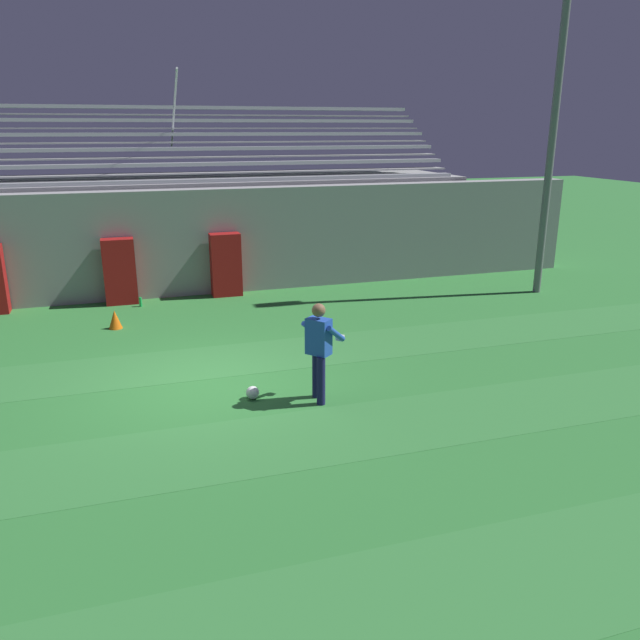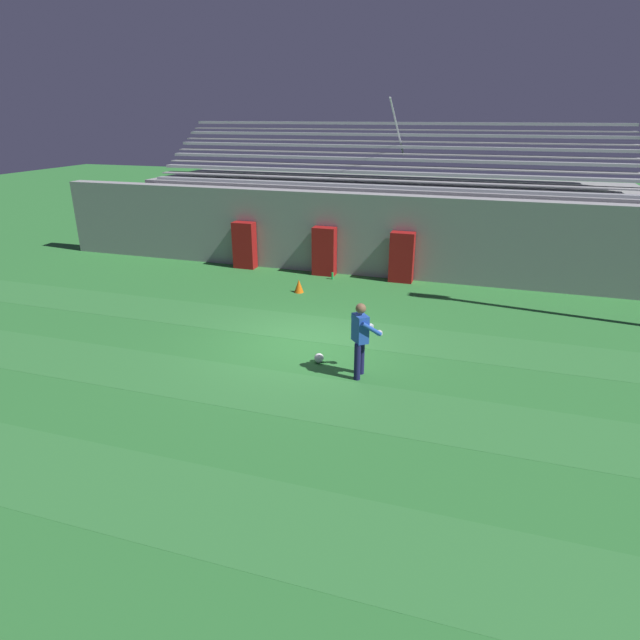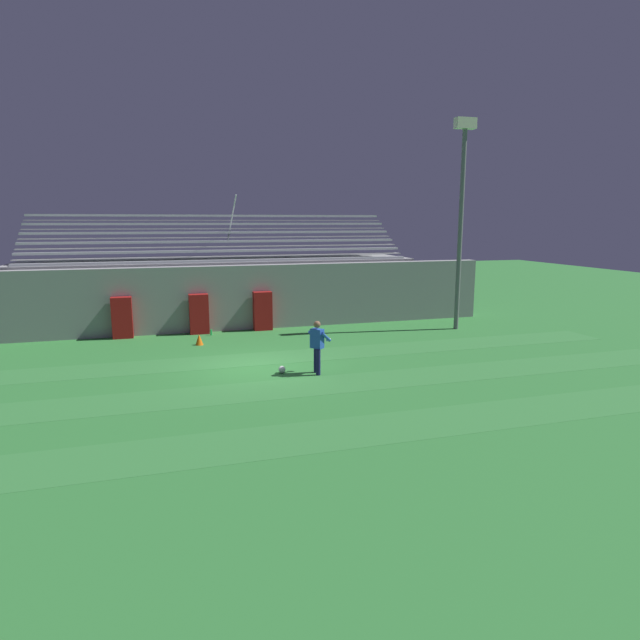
% 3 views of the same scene
% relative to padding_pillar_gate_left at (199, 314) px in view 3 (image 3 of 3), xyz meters
% --- Properties ---
extents(ground_plane, '(80.00, 80.00, 0.00)m').
position_rel_padding_pillar_gate_left_xyz_m(ground_plane, '(1.35, -5.95, -0.84)').
color(ground_plane, '#2D7533').
extents(turf_stripe_near, '(28.00, 1.76, 0.01)m').
position_rel_padding_pillar_gate_left_xyz_m(turf_stripe_near, '(1.35, -11.95, -0.84)').
color(turf_stripe_near, '#337A38').
rests_on(turf_stripe_near, ground).
extents(turf_stripe_mid, '(28.00, 1.76, 0.01)m').
position_rel_padding_pillar_gate_left_xyz_m(turf_stripe_mid, '(1.35, -8.43, -0.84)').
color(turf_stripe_mid, '#337A38').
rests_on(turf_stripe_mid, ground).
extents(turf_stripe_far, '(28.00, 1.76, 0.01)m').
position_rel_padding_pillar_gate_left_xyz_m(turf_stripe_far, '(1.35, -4.91, -0.84)').
color(turf_stripe_far, '#337A38').
rests_on(turf_stripe_far, ground).
extents(back_wall, '(24.00, 0.60, 2.80)m').
position_rel_padding_pillar_gate_left_xyz_m(back_wall, '(1.35, 0.55, 0.56)').
color(back_wall, gray).
rests_on(back_wall, ground).
extents(padding_pillar_gate_left, '(0.79, 0.44, 1.68)m').
position_rel_padding_pillar_gate_left_xyz_m(padding_pillar_gate_left, '(0.00, 0.00, 0.00)').
color(padding_pillar_gate_left, maroon).
rests_on(padding_pillar_gate_left, ground).
extents(padding_pillar_gate_right, '(0.79, 0.44, 1.68)m').
position_rel_padding_pillar_gate_left_xyz_m(padding_pillar_gate_right, '(2.71, 0.00, 0.00)').
color(padding_pillar_gate_right, maroon).
rests_on(padding_pillar_gate_right, ground).
extents(padding_pillar_far_left, '(0.79, 0.44, 1.68)m').
position_rel_padding_pillar_gate_left_xyz_m(padding_pillar_far_left, '(-3.04, 0.00, 0.00)').
color(padding_pillar_far_left, maroon).
rests_on(padding_pillar_far_left, ground).
extents(bleacher_stand, '(18.00, 4.75, 5.83)m').
position_rel_padding_pillar_gate_left_xyz_m(bleacher_stand, '(1.35, 3.24, 0.67)').
color(bleacher_stand, gray).
rests_on(bleacher_stand, ground).
extents(floodlight_pole, '(0.90, 0.36, 8.88)m').
position_rel_padding_pillar_gate_left_xyz_m(floodlight_pole, '(10.92, -2.20, 4.70)').
color(floodlight_pole, slate).
rests_on(floodlight_pole, ground).
extents(goalkeeper, '(0.73, 0.74, 1.67)m').
position_rel_padding_pillar_gate_left_xyz_m(goalkeeper, '(3.05, -7.23, 0.12)').
color(goalkeeper, '#19194C').
rests_on(goalkeeper, ground).
extents(soccer_ball, '(0.22, 0.22, 0.22)m').
position_rel_padding_pillar_gate_left_xyz_m(soccer_ball, '(2.00, -6.85, -0.73)').
color(soccer_ball, white).
rests_on(soccer_ball, ground).
extents(traffic_cone, '(0.30, 0.30, 0.42)m').
position_rel_padding_pillar_gate_left_xyz_m(traffic_cone, '(-0.18, -2.15, -0.63)').
color(traffic_cone, orange).
rests_on(traffic_cone, ground).
extents(water_bottle, '(0.07, 0.07, 0.24)m').
position_rel_padding_pillar_gate_left_xyz_m(water_bottle, '(0.43, -0.46, -0.72)').
color(water_bottle, green).
rests_on(water_bottle, ground).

